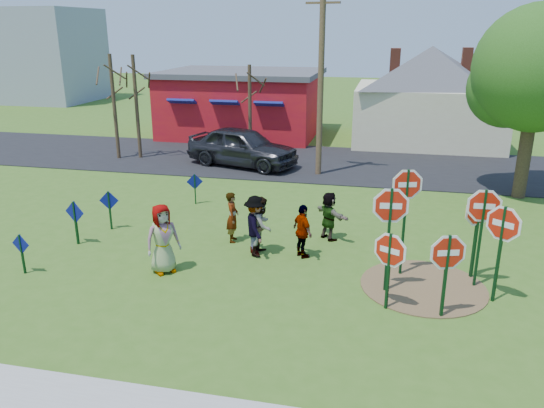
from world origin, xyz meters
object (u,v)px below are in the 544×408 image
at_px(stop_sign_a, 390,256).
at_px(utility_pole, 321,76).
at_px(leafy_tree, 540,76).
at_px(person_b, 233,217).
at_px(stop_sign_d, 478,216).
at_px(suv, 242,147).
at_px(stop_sign_c, 483,216).
at_px(stop_sign_b, 406,195).
at_px(person_a, 163,239).

xyz_separation_m(stop_sign_a, utility_pole, (-3.19, 11.70, 3.03)).
bearing_deg(leafy_tree, person_b, -145.39).
bearing_deg(person_b, utility_pole, -20.19).
height_order(stop_sign_d, suv, stop_sign_d).
relative_size(stop_sign_a, utility_pole, 0.25).
bearing_deg(utility_pole, stop_sign_c, -61.79).
xyz_separation_m(stop_sign_a, stop_sign_b, (0.35, 1.94, 0.88)).
xyz_separation_m(stop_sign_c, suv, (-9.16, 10.80, -0.96)).
relative_size(person_a, suv, 0.36).
bearing_deg(utility_pole, stop_sign_d, -60.62).
distance_m(stop_sign_b, person_a, 6.54).
relative_size(stop_sign_b, utility_pole, 0.37).
xyz_separation_m(person_a, person_b, (1.21, 2.51, -0.17)).
bearing_deg(stop_sign_a, leafy_tree, 90.27).
bearing_deg(leafy_tree, stop_sign_d, -110.24).
height_order(stop_sign_c, person_b, stop_sign_c).
height_order(person_a, utility_pole, utility_pole).
bearing_deg(stop_sign_b, suv, 109.57).
distance_m(stop_sign_a, stop_sign_d, 3.09).
height_order(stop_sign_a, person_b, stop_sign_a).
bearing_deg(stop_sign_c, person_b, 164.53).
bearing_deg(stop_sign_d, stop_sign_c, -120.64).
distance_m(stop_sign_b, utility_pole, 10.60).
xyz_separation_m(person_a, utility_pole, (2.77, 10.96, 3.43)).
bearing_deg(utility_pole, suv, 168.73).
relative_size(person_b, leafy_tree, 0.22).
xyz_separation_m(stop_sign_c, utility_pole, (-5.39, 10.05, 2.47)).
relative_size(stop_sign_b, stop_sign_c, 1.12).
height_order(stop_sign_c, leafy_tree, leafy_tree).
distance_m(stop_sign_d, utility_pole, 11.28).
bearing_deg(person_a, suv, 49.70).
bearing_deg(person_b, person_a, 144.52).
height_order(stop_sign_c, utility_pole, utility_pole).
relative_size(stop_sign_b, suv, 0.57).
height_order(stop_sign_d, utility_pole, utility_pole).
distance_m(stop_sign_c, leafy_tree, 9.31).
relative_size(stop_sign_a, stop_sign_d, 0.82).
distance_m(stop_sign_c, person_b, 7.22).
xyz_separation_m(person_a, leafy_tree, (11.06, 9.31, 3.72)).
xyz_separation_m(stop_sign_d, person_a, (-8.15, -1.41, -0.79)).
distance_m(stop_sign_b, suv, 12.86).
distance_m(stop_sign_b, leafy_tree, 9.71).
bearing_deg(stop_sign_b, stop_sign_c, -24.31).
bearing_deg(stop_sign_b, utility_pole, 94.69).
distance_m(stop_sign_a, leafy_tree, 11.75).
bearing_deg(utility_pole, stop_sign_a, -74.77).
relative_size(suv, leafy_tree, 0.75).
relative_size(stop_sign_a, stop_sign_c, 0.74).
distance_m(person_b, utility_pole, 9.31).
relative_size(stop_sign_b, leafy_tree, 0.42).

